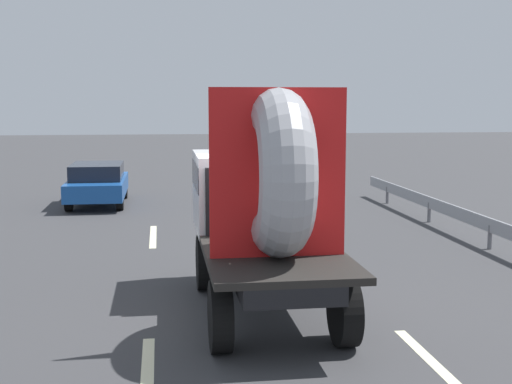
% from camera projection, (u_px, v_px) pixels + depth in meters
% --- Properties ---
extents(ground_plane, '(120.00, 120.00, 0.00)m').
position_uv_depth(ground_plane, '(260.00, 310.00, 10.99)').
color(ground_plane, '#38383A').
extents(flatbed_truck, '(2.02, 5.03, 3.51)m').
position_uv_depth(flatbed_truck, '(262.00, 200.00, 10.96)').
color(flatbed_truck, black).
rests_on(flatbed_truck, ground_plane).
extents(distant_sedan, '(1.76, 4.11, 1.34)m').
position_uv_depth(distant_sedan, '(98.00, 183.00, 22.11)').
color(distant_sedan, black).
rests_on(distant_sedan, ground_plane).
extents(guardrail, '(0.10, 14.13, 0.71)m').
position_uv_depth(guardrail, '(457.00, 214.00, 17.16)').
color(guardrail, gray).
rests_on(guardrail, ground_plane).
extents(lane_dash_left_near, '(0.16, 2.77, 0.01)m').
position_uv_depth(lane_dash_left_near, '(147.00, 377.00, 8.27)').
color(lane_dash_left_near, beige).
rests_on(lane_dash_left_near, ground_plane).
extents(lane_dash_left_far, '(0.16, 2.86, 0.01)m').
position_uv_depth(lane_dash_left_far, '(153.00, 236.00, 16.95)').
color(lane_dash_left_far, beige).
rests_on(lane_dash_left_far, ground_plane).
extents(lane_dash_right_near, '(0.16, 2.37, 0.01)m').
position_uv_depth(lane_dash_right_near, '(431.00, 361.00, 8.81)').
color(lane_dash_right_near, beige).
rests_on(lane_dash_right_near, ground_plane).
extents(lane_dash_right_far, '(0.16, 2.27, 0.01)m').
position_uv_depth(lane_dash_right_far, '(302.00, 238.00, 16.69)').
color(lane_dash_right_far, beige).
rests_on(lane_dash_right_far, ground_plane).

